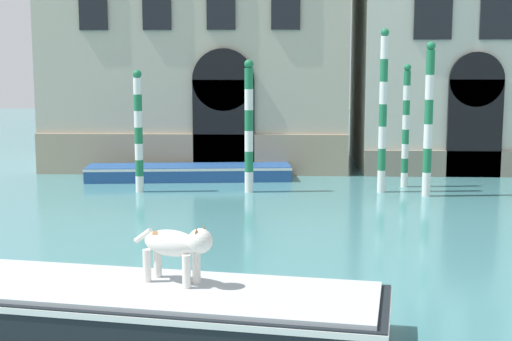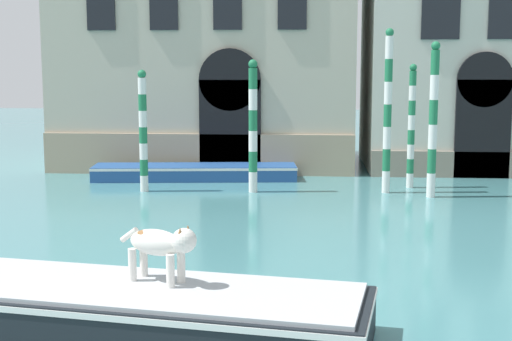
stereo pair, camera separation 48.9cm
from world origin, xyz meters
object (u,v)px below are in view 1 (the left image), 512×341
Objects in this scene: mooring_pole_1 at (138,131)px; dog_on_deck at (177,245)px; boat_moored_near_palazzo at (189,172)px; mooring_pole_5 at (249,126)px; boat_foreground at (86,305)px; mooring_pole_0 at (383,111)px; mooring_pole_3 at (428,119)px; mooring_pole_4 at (406,125)px.

dog_on_deck is at bearing -75.47° from mooring_pole_1.
mooring_pole_5 is (2.06, -2.21, 1.68)m from boat_moored_near_palazzo.
boat_foreground is 11.35m from mooring_pole_5.
mooring_pole_0 is 1.35m from mooring_pole_3.
mooring_pole_0 reaches higher than mooring_pole_3.
mooring_pole_4 is at bearing 71.97° from boat_foreground.
boat_foreground is 7.23× the size of dog_on_deck.
boat_moored_near_palazzo is 1.74× the size of mooring_pole_5.
mooring_pole_4 is at bearing 103.01° from mooring_pole_3.
mooring_pole_3 is (7.09, -2.66, 1.92)m from boat_moored_near_palazzo.
mooring_pole_4 is (7.84, 1.26, 0.08)m from mooring_pole_1.
mooring_pole_1 is 7.95m from mooring_pole_4.
mooring_pole_0 is at bearing 93.96° from dog_on_deck.
mooring_pole_0 is 1.35m from mooring_pole_4.
boat_foreground is 13.85m from mooring_pole_4.
mooring_pole_0 reaches higher than mooring_pole_1.
mooring_pole_1 is at bearing -177.64° from mooring_pole_5.
dog_on_deck reaches higher than boat_foreground.
mooring_pole_1 is (-2.84, 10.96, 0.57)m from dog_on_deck.
mooring_pole_1 is (-1.12, -2.34, 1.54)m from boat_moored_near_palazzo.
mooring_pole_4 reaches higher than mooring_pole_1.
boat_foreground is at bearing -81.81° from mooring_pole_1.
mooring_pole_3 is (8.21, -0.31, 0.38)m from mooring_pole_1.
mooring_pole_1 is 8.22m from mooring_pole_3.
boat_foreground is 2.38× the size of mooring_pole_1.
mooring_pole_4 is 4.80m from mooring_pole_5.
boat_foreground is 11.20m from mooring_pole_1.
boat_moored_near_palazzo is 1.42× the size of mooring_pole_0.
dog_on_deck is at bearing -110.39° from mooring_pole_0.
mooring_pole_3 reaches higher than mooring_pole_1.
dog_on_deck is at bearing 10.56° from boat_foreground.
mooring_pole_1 reaches higher than boat_foreground.
mooring_pole_0 is at bearing 2.56° from mooring_pole_5.
boat_moored_near_palazzo is (-1.72, 13.30, -0.96)m from dog_on_deck.
boat_foreground is 13.34m from boat_moored_near_palazzo.
mooring_pole_3 is at bearing 87.59° from dog_on_deck.
boat_moored_near_palazzo is at bearing 121.72° from dog_on_deck.
mooring_pole_0 reaches higher than boat_moored_near_palazzo.
mooring_pole_0 is 1.09× the size of mooring_pole_3.
mooring_pole_5 reaches higher than boat_moored_near_palazzo.
mooring_pole_0 reaches higher than boat_foreground.
mooring_pole_5 is (-4.66, -1.13, 0.06)m from mooring_pole_4.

